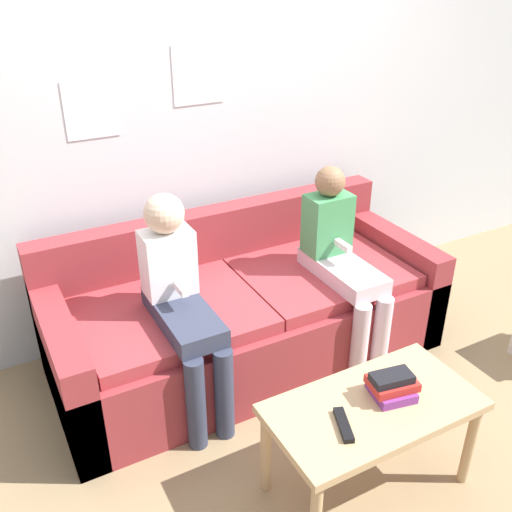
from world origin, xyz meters
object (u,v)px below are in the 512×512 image
object	(u,v)px
couch	(245,314)
tv_remote	(344,425)
coffee_table	(373,415)
person_left	(180,298)
person_right	(342,259)

from	to	relation	value
couch	tv_remote	xyz separation A→B (m)	(-0.14, -1.09, 0.19)
coffee_table	tv_remote	xyz separation A→B (m)	(-0.18, -0.05, 0.07)
person_left	couch	bearing A→B (deg)	24.81
person_right	tv_remote	xyz separation A→B (m)	(-0.62, -0.88, -0.13)
couch	coffee_table	xyz separation A→B (m)	(0.04, -1.05, 0.11)
tv_remote	coffee_table	bearing A→B (deg)	35.06
coffee_table	person_left	bearing A→B (deg)	119.10
coffee_table	tv_remote	distance (m)	0.20
couch	coffee_table	distance (m)	1.06
tv_remote	person_right	bearing A→B (deg)	76.11
couch	person_right	bearing A→B (deg)	-23.74
couch	person_left	distance (m)	0.59
person_right	person_left	bearing A→B (deg)	179.48
person_right	couch	bearing A→B (deg)	156.26
person_right	coffee_table	bearing A→B (deg)	-117.56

